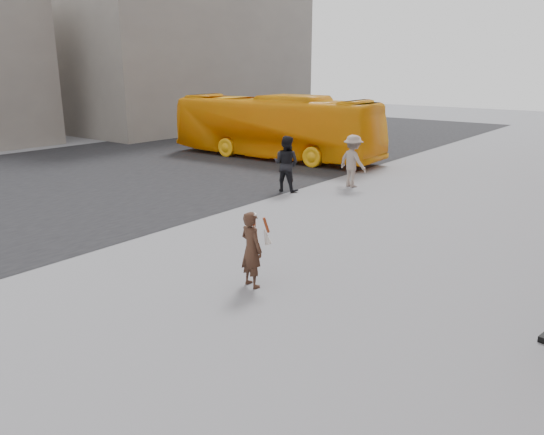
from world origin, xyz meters
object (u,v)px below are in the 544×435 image
Objects in this scene: bus at (274,127)px; woman at (252,248)px; pedestrian_b at (353,161)px; pedestrian_a at (286,164)px.

woman is at bearing -146.47° from bus.
bus is 6.94m from pedestrian_b.
pedestrian_a is (4.66, -5.29, -0.50)m from bus.
bus reaches higher than woman.
bus is at bearing -12.17° from pedestrian_b.
pedestrian_a reaches higher than pedestrian_b.
bus is at bearing -58.28° from pedestrian_a.
pedestrian_a is 1.03× the size of pedestrian_b.
bus reaches higher than pedestrian_b.
pedestrian_a is at bearing 70.33° from pedestrian_b.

